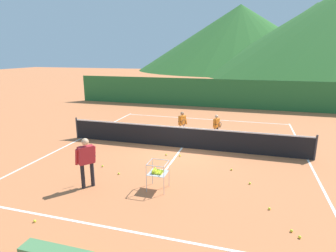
# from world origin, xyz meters

# --- Properties ---
(ground_plane) EXTENTS (120.00, 120.00, 0.00)m
(ground_plane) POSITION_xyz_m (0.00, 0.00, 0.00)
(ground_plane) COLOR #C67042
(line_baseline_near) EXTENTS (10.41, 0.08, 0.01)m
(line_baseline_near) POSITION_xyz_m (0.00, -6.35, 0.00)
(line_baseline_near) COLOR white
(line_baseline_near) RESTS_ON ground
(line_baseline_far) EXTENTS (10.41, 0.08, 0.01)m
(line_baseline_far) POSITION_xyz_m (0.00, 5.90, 0.00)
(line_baseline_far) COLOR white
(line_baseline_far) RESTS_ON ground
(line_sideline_west) EXTENTS (0.08, 12.26, 0.01)m
(line_sideline_west) POSITION_xyz_m (-5.20, 0.00, 0.00)
(line_sideline_west) COLOR white
(line_sideline_west) RESTS_ON ground
(line_sideline_east) EXTENTS (0.08, 12.26, 0.01)m
(line_sideline_east) POSITION_xyz_m (5.20, 0.00, 0.00)
(line_sideline_east) COLOR white
(line_sideline_east) RESTS_ON ground
(line_service_center) EXTENTS (0.08, 5.69, 0.01)m
(line_service_center) POSITION_xyz_m (0.00, 0.00, 0.00)
(line_service_center) COLOR white
(line_service_center) RESTS_ON ground
(tennis_net) EXTENTS (10.95, 0.08, 1.05)m
(tennis_net) POSITION_xyz_m (0.00, 0.00, 0.50)
(tennis_net) COLOR #333338
(tennis_net) RESTS_ON ground
(instructor) EXTENTS (0.57, 0.80, 1.63)m
(instructor) POSITION_xyz_m (-1.99, -4.57, 0.98)
(instructor) COLOR black
(instructor) RESTS_ON ground
(student_0) EXTENTS (0.42, 0.71, 1.31)m
(student_0) POSITION_xyz_m (-0.40, 1.64, 0.79)
(student_0) COLOR silver
(student_0) RESTS_ON ground
(student_1) EXTENTS (0.41, 0.68, 1.23)m
(student_1) POSITION_xyz_m (1.31, 1.76, 0.74)
(student_1) COLOR black
(student_1) RESTS_ON ground
(ball_cart) EXTENTS (0.58, 0.58, 0.90)m
(ball_cart) POSITION_xyz_m (0.19, -4.10, 0.59)
(ball_cart) COLOR #B7B7BC
(ball_cart) RESTS_ON ground
(tennis_ball_0) EXTENTS (0.07, 0.07, 0.07)m
(tennis_ball_0) POSITION_xyz_m (4.12, -5.48, 0.03)
(tennis_ball_0) COLOR yellow
(tennis_ball_0) RESTS_ON ground
(tennis_ball_1) EXTENTS (0.07, 0.07, 0.07)m
(tennis_ball_1) POSITION_xyz_m (2.98, -2.93, 0.03)
(tennis_ball_1) COLOR yellow
(tennis_ball_1) RESTS_ON ground
(tennis_ball_2) EXTENTS (0.07, 0.07, 0.07)m
(tennis_ball_2) POSITION_xyz_m (0.17, -1.11, 0.03)
(tennis_ball_2) COLOR yellow
(tennis_ball_2) RESTS_ON ground
(tennis_ball_3) EXTENTS (0.07, 0.07, 0.07)m
(tennis_ball_3) POSITION_xyz_m (3.51, -4.38, 0.03)
(tennis_ball_3) COLOR yellow
(tennis_ball_3) RESTS_ON ground
(tennis_ball_4) EXTENTS (0.07, 0.07, 0.07)m
(tennis_ball_4) POSITION_xyz_m (-2.24, -6.68, 0.03)
(tennis_ball_4) COLOR yellow
(tennis_ball_4) RESTS_ON ground
(tennis_ball_5) EXTENTS (0.07, 0.07, 0.07)m
(tennis_ball_5) POSITION_xyz_m (-0.41, -1.16, 0.03)
(tennis_ball_5) COLOR yellow
(tennis_ball_5) RESTS_ON ground
(tennis_ball_6) EXTENTS (0.07, 0.07, 0.07)m
(tennis_ball_6) POSITION_xyz_m (2.33, -1.96, 0.03)
(tennis_ball_6) COLOR yellow
(tennis_ball_6) RESTS_ON ground
(tennis_ball_7) EXTENTS (0.07, 0.07, 0.07)m
(tennis_ball_7) POSITION_xyz_m (3.97, -5.28, 0.03)
(tennis_ball_7) COLOR yellow
(tennis_ball_7) RESTS_ON ground
(tennis_ball_8) EXTENTS (0.07, 0.07, 0.07)m
(tennis_ball_8) POSITION_xyz_m (-1.47, -3.44, 0.03)
(tennis_ball_8) COLOR yellow
(tennis_ball_8) RESTS_ON ground
(tennis_ball_9) EXTENTS (0.07, 0.07, 0.07)m
(tennis_ball_9) POSITION_xyz_m (-2.37, -2.99, 0.03)
(tennis_ball_9) COLOR yellow
(tennis_ball_9) RESTS_ON ground
(windscreen_fence) EXTENTS (22.90, 0.08, 2.22)m
(windscreen_fence) POSITION_xyz_m (0.00, 10.18, 1.11)
(windscreen_fence) COLOR #286B33
(windscreen_fence) RESTS_ON ground
(hill_0) EXTENTS (49.28, 49.28, 15.40)m
(hill_0) POSITION_xyz_m (-0.70, 62.02, 7.70)
(hill_0) COLOR #2D6628
(hill_0) RESTS_ON ground
(hill_2) EXTENTS (40.80, 40.80, 14.08)m
(hill_2) POSITION_xyz_m (14.73, 55.39, 7.04)
(hill_2) COLOR #427A38
(hill_2) RESTS_ON ground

